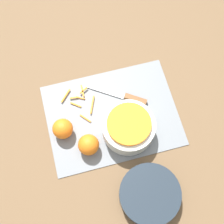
{
  "coord_description": "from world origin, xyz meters",
  "views": [
    {
      "loc": [
        0.1,
        0.38,
        1.09
      ],
      "look_at": [
        0.0,
        0.0,
        0.04
      ],
      "focal_mm": 50.0,
      "sensor_mm": 36.0,
      "label": 1
    }
  ],
  "objects_px": {
    "bowl_speckled": "(128,127)",
    "knife": "(127,97)",
    "orange_left": "(63,129)",
    "bowl_dark": "(150,195)",
    "orange_right": "(89,145)"
  },
  "relations": [
    {
      "from": "knife",
      "to": "orange_right",
      "type": "distance_m",
      "value": 0.24
    },
    {
      "from": "knife",
      "to": "orange_right",
      "type": "relative_size",
      "value": 2.83
    },
    {
      "from": "bowl_speckled",
      "to": "knife",
      "type": "relative_size",
      "value": 0.89
    },
    {
      "from": "bowl_dark",
      "to": "orange_right",
      "type": "distance_m",
      "value": 0.26
    },
    {
      "from": "orange_right",
      "to": "bowl_speckled",
      "type": "bearing_deg",
      "value": -170.95
    },
    {
      "from": "bowl_speckled",
      "to": "bowl_dark",
      "type": "relative_size",
      "value": 0.91
    },
    {
      "from": "bowl_speckled",
      "to": "bowl_dark",
      "type": "xyz_separation_m",
      "value": [
        -0.01,
        0.24,
        -0.02
      ]
    },
    {
      "from": "bowl_speckled",
      "to": "bowl_dark",
      "type": "height_order",
      "value": "bowl_speckled"
    },
    {
      "from": "knife",
      "to": "orange_right",
      "type": "xyz_separation_m",
      "value": [
        0.18,
        0.15,
        0.03
      ]
    },
    {
      "from": "bowl_dark",
      "to": "knife",
      "type": "height_order",
      "value": "bowl_dark"
    },
    {
      "from": "knife",
      "to": "orange_left",
      "type": "height_order",
      "value": "orange_left"
    },
    {
      "from": "bowl_speckled",
      "to": "bowl_dark",
      "type": "bearing_deg",
      "value": 91.83
    },
    {
      "from": "bowl_dark",
      "to": "knife",
      "type": "xyz_separation_m",
      "value": [
        -0.03,
        -0.36,
        -0.01
      ]
    },
    {
      "from": "bowl_speckled",
      "to": "knife",
      "type": "height_order",
      "value": "bowl_speckled"
    },
    {
      "from": "bowl_dark",
      "to": "orange_right",
      "type": "bearing_deg",
      "value": -53.47
    }
  ]
}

